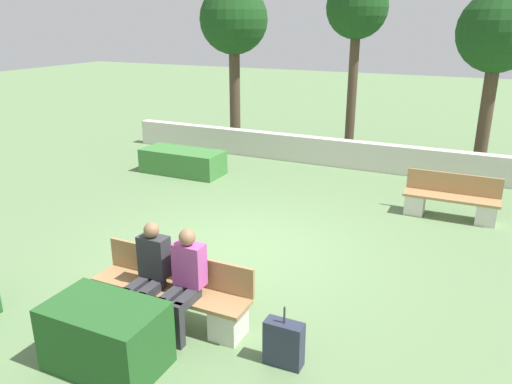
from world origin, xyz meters
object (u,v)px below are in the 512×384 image
at_px(bench_left_side, 451,202).
at_px(suitcase, 284,343).
at_px(tree_leftmost, 234,22).
at_px(tree_center_right, 498,35).
at_px(bench_front, 171,294).
at_px(person_seated_man, 149,270).
at_px(person_seated_woman, 184,278).
at_px(tree_center_left, 357,12).

xyz_separation_m(bench_left_side, suitcase, (-1.26, -5.47, -0.05)).
height_order(bench_left_side, tree_leftmost, tree_leftmost).
relative_size(suitcase, tree_leftmost, 0.16).
xyz_separation_m(suitcase, tree_center_right, (1.62, 9.46, 3.06)).
height_order(bench_front, suitcase, bench_front).
xyz_separation_m(bench_front, person_seated_man, (-0.21, -0.15, 0.38)).
bearing_deg(person_seated_man, tree_leftmost, 111.46).
height_order(person_seated_woman, tree_leftmost, tree_leftmost).
distance_m(suitcase, tree_center_right, 10.08).
bearing_deg(person_seated_man, tree_center_left, 90.01).
relative_size(person_seated_man, tree_center_right, 0.30).
bearing_deg(person_seated_man, suitcase, -3.08).
distance_m(person_seated_man, suitcase, 1.93).
bearing_deg(tree_leftmost, bench_front, -67.13).
relative_size(person_seated_woman, tree_leftmost, 0.28).
height_order(bench_left_side, tree_center_left, tree_center_left).
bearing_deg(suitcase, bench_left_side, 77.00).
relative_size(person_seated_man, suitcase, 1.77).
bearing_deg(tree_center_right, tree_leftmost, 178.83).
bearing_deg(bench_front, bench_left_side, 60.73).
distance_m(person_seated_woman, tree_center_right, 10.16).
bearing_deg(tree_leftmost, person_seated_man, -68.54).
relative_size(bench_front, suitcase, 2.94).
bearing_deg(person_seated_man, bench_front, 34.73).
relative_size(person_seated_woman, suitcase, 1.79).
height_order(suitcase, tree_leftmost, tree_leftmost).
bearing_deg(tree_center_left, person_seated_woman, -86.83).
distance_m(bench_left_side, person_seated_man, 6.23).
xyz_separation_m(person_seated_man, tree_leftmost, (-3.74, 9.51, 2.88)).
xyz_separation_m(bench_front, suitcase, (1.66, -0.25, -0.07)).
xyz_separation_m(bench_front, tree_center_right, (3.29, 9.22, 2.99)).
distance_m(bench_left_side, tree_leftmost, 8.67).
relative_size(bench_front, tree_center_left, 0.45).
bearing_deg(bench_left_side, tree_leftmost, 137.07).
xyz_separation_m(suitcase, tree_leftmost, (-5.61, 9.61, 3.32)).
xyz_separation_m(person_seated_woman, tree_leftmost, (-4.26, 9.51, 2.87)).
bearing_deg(suitcase, tree_center_right, 80.26).
relative_size(bench_left_side, tree_center_left, 0.37).
distance_m(bench_left_side, tree_center_right, 5.01).
bearing_deg(tree_center_right, bench_front, -109.63).
relative_size(bench_left_side, suitcase, 2.39).
height_order(suitcase, tree_center_right, tree_center_right).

